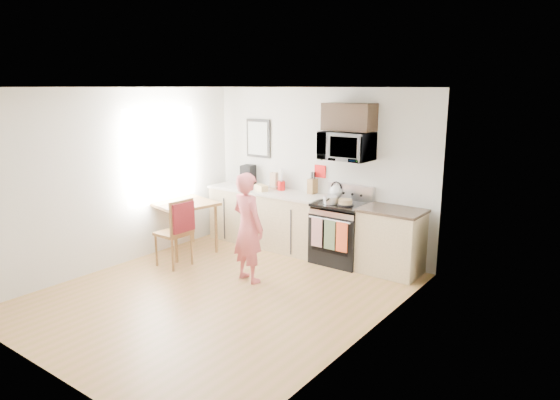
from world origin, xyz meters
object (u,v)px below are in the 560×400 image
Objects in this scene: cake at (345,202)px; person at (248,227)px; microwave at (347,146)px; range at (341,234)px; dining_table at (184,208)px; chair at (179,224)px.

person is at bearing -119.93° from cake.
microwave is at bearing -101.62° from person.
microwave is 0.50× the size of person.
range is at bearing 140.19° from cake.
dining_table is 2.58m from cake.
person is (-0.65, -1.51, -1.01)m from microwave.
microwave is 2.70m from chair.
person is 1.47× the size of chair.
chair is at bearing -141.04° from cake.
dining_table is at bearing -152.44° from microwave.
dining_table is (-2.26, -1.18, -1.03)m from microwave.
dining_table is (-2.26, -1.07, 0.29)m from range.
chair is (-1.13, -0.21, -0.09)m from person.
range reaches higher than dining_table.
range is 0.55m from cake.
cake is (0.76, 1.31, 0.21)m from person.
person is 6.06× the size of cake.
cake is (0.11, -0.09, 0.53)m from range.
cake is at bearing 40.45° from chair.
microwave reaches higher than cake.
person reaches higher than chair.
dining_table is at bearing 133.75° from chair.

